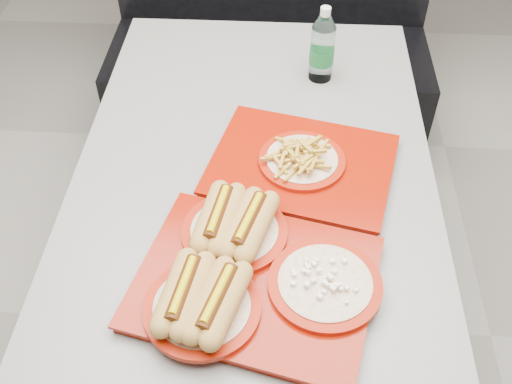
# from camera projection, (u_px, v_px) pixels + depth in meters

# --- Properties ---
(ground) EXTENTS (6.00, 6.00, 0.00)m
(ground) POSITION_uv_depth(u_px,v_px,m) (255.00, 324.00, 2.05)
(ground) COLOR #9C978C
(ground) RESTS_ON ground
(diner_table) EXTENTS (0.92, 1.42, 0.75)m
(diner_table) POSITION_uv_depth(u_px,v_px,m) (255.00, 210.00, 1.63)
(diner_table) COLOR black
(diner_table) RESTS_ON ground
(booth_bench) EXTENTS (1.30, 0.57, 1.35)m
(booth_bench) POSITION_uv_depth(u_px,v_px,m) (270.00, 47.00, 2.52)
(booth_bench) COLOR black
(booth_bench) RESTS_ON ground
(tray_near) EXTENTS (0.56, 0.48, 0.11)m
(tray_near) POSITION_uv_depth(u_px,v_px,m) (246.00, 272.00, 1.24)
(tray_near) COLOR #891203
(tray_near) RESTS_ON diner_table
(tray_far) EXTENTS (0.51, 0.44, 0.09)m
(tray_far) POSITION_uv_depth(u_px,v_px,m) (302.00, 162.00, 1.49)
(tray_far) COLOR #891203
(tray_far) RESTS_ON diner_table
(water_bottle) EXTENTS (0.07, 0.07, 0.23)m
(water_bottle) POSITION_uv_depth(u_px,v_px,m) (322.00, 49.00, 1.71)
(water_bottle) COLOR silver
(water_bottle) RESTS_ON diner_table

